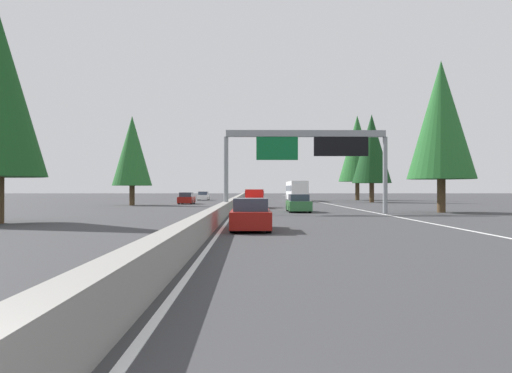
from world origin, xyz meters
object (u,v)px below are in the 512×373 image
Objects in this scene: sign_gantry_overhead at (308,147)px; pickup_mid_center at (254,199)px; sedan_far_center at (298,204)px; bus_mid_left at (297,190)px; sedan_distant_b at (251,215)px; conifer_left_near at (132,151)px; conifer_right_near at (441,120)px; sedan_near_center at (251,194)px; oncoming_near at (187,199)px; conifer_right_far at (357,149)px; oncoming_far at (203,196)px; conifer_right_mid at (372,149)px.

sign_gantry_overhead is 2.26× the size of pickup_mid_center.
bus_mid_left reaches higher than sedan_far_center.
bus_mid_left is at bearing -7.45° from sedan_distant_b.
conifer_left_near is at bearing 21.46° from sedan_distant_b.
conifer_right_near is at bearing -42.07° from sedan_distant_b.
sedan_far_center is 0.42× the size of conifer_left_near.
sedan_near_center is 57.35m from oncoming_near.
conifer_right_near is 44.74m from conifer_right_far.
oncoming_far is 0.30× the size of conifer_right_far.
sedan_distant_b is 0.42× the size of conifer_left_near.
sedan_near_center is at bearing -12.81° from conifer_left_near.
sign_gantry_overhead is at bearing -169.51° from sedan_far_center.
conifer_left_near is (-19.60, 21.07, 4.64)m from bus_mid_left.
conifer_right_mid is (6.99, -25.31, 6.92)m from oncoming_near.
conifer_right_near is at bearing -124.46° from pickup_mid_center.
sedan_far_center is at bearing 161.87° from conifer_right_far.
sign_gantry_overhead is 2.88× the size of oncoming_far.
sedan_near_center and oncoming_near have the same top height.
pickup_mid_center is 69.71m from sedan_near_center.
bus_mid_left is (-42.09, -7.05, 1.03)m from sedan_near_center.
conifer_right_far is (34.33, -17.84, 7.90)m from pickup_mid_center.
sedan_near_center is 1.00× the size of oncoming_near.
bus_mid_left is 2.61× the size of oncoming_near.
oncoming_near is 27.16m from conifer_right_mid.
pickup_mid_center is at bearing 33.32° from oncoming_near.
conifer_right_far reaches higher than conifer_left_near.
conifer_right_mid is at bearing -3.38° from conifer_right_near.
pickup_mid_center is at bearing 166.11° from bus_mid_left.
conifer_left_near reaches higher than pickup_mid_center.
oncoming_near is at bearing 28.61° from sedan_far_center.
pickup_mid_center is 1.27× the size of oncoming_near.
conifer_right_near is (-10.30, -15.00, 6.55)m from pickup_mid_center.
oncoming_far is at bearing 65.96° from bus_mid_left.
sedan_near_center is at bearing 166.91° from oncoming_far.
conifer_left_near is at bearing -49.14° from oncoming_near.
conifer_left_near is (-61.69, 14.03, 5.67)m from sedan_near_center.
pickup_mid_center reaches higher than sedan_near_center.
sedan_far_center is 9.90m from pickup_mid_center.
bus_mid_left is at bearing -4.00° from sign_gantry_overhead.
sedan_near_center is at bearing 3.01° from sign_gantry_overhead.
sedan_distant_b is 62.26m from oncoming_far.
bus_mid_left is 21.24m from oncoming_near.
oncoming_far is (34.42, 8.43, -0.23)m from pickup_mid_center.
bus_mid_left is 16.73m from oncoming_far.
oncoming_near is at bearing 105.43° from conifer_right_mid.
sedan_far_center is at bearing 15.38° from oncoming_far.
pickup_mid_center reaches higher than sedan_far_center.
conifer_right_far reaches higher than sedan_near_center.
sedan_distant_b is at bearing 11.46° from oncoming_near.
conifer_left_near is (-26.40, 5.82, 5.67)m from oncoming_far.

